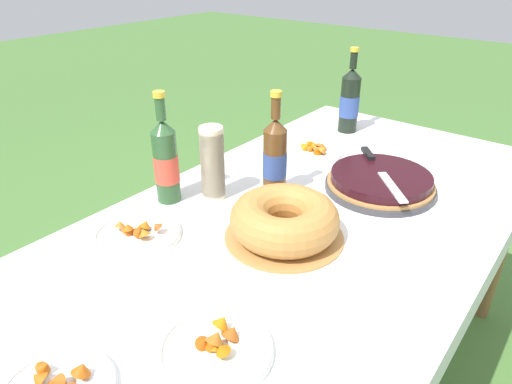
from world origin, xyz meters
The scene contains 12 objects.
garden_table centered at (0.00, 0.00, 0.70)m, with size 1.85×0.96×0.76m.
tablecloth centered at (0.00, 0.00, 0.75)m, with size 1.86×0.97×0.10m.
berry_tart centered at (0.28, -0.10, 0.80)m, with size 0.34×0.34×0.06m.
serving_knife centered at (0.30, -0.08, 0.83)m, with size 0.29×0.27×0.01m.
bundt_cake centered at (-0.13, -0.01, 0.82)m, with size 0.32×0.32×0.11m.
cup_stack centered at (-0.08, 0.28, 0.88)m, with size 0.07×0.07×0.23m.
cider_bottle_green centered at (-0.18, 0.38, 0.90)m, with size 0.07×0.07×0.34m.
cider_bottle_amber centered at (0.05, 0.15, 0.89)m, with size 0.07×0.07×0.33m.
juice_bottle_red centered at (0.68, 0.24, 0.90)m, with size 0.08×0.08×0.34m.
snack_plate_left centered at (-0.53, -0.14, 0.78)m, with size 0.22×0.22×0.06m.
snack_plate_right centered at (-0.37, 0.29, 0.78)m, with size 0.23×0.23×0.05m.
snack_plate_far centered at (0.40, 0.21, 0.78)m, with size 0.19×0.19×0.05m.
Camera 1 is at (-0.97, -0.58, 1.45)m, focal length 32.00 mm.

